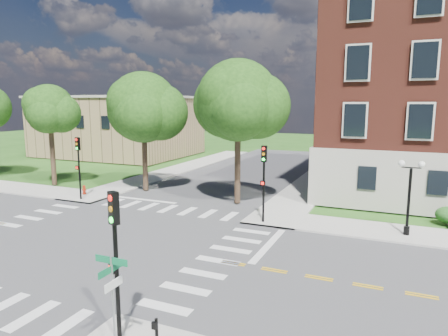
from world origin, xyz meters
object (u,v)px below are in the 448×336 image
at_px(traffic_signal_se, 115,248).
at_px(push_button_post, 156,336).
at_px(fire_hydrant, 84,190).
at_px(street_sign_pole, 113,288).
at_px(traffic_signal_nw, 79,160).
at_px(twin_lamp_west, 409,193).
at_px(traffic_signal_ne, 264,174).

distance_m(traffic_signal_se, push_button_post, 2.83).
bearing_deg(fire_hydrant, street_sign_pole, -45.20).
height_order(traffic_signal_nw, twin_lamp_west, traffic_signal_nw).
bearing_deg(twin_lamp_west, street_sign_pole, -117.23).
bearing_deg(traffic_signal_se, street_sign_pole, -58.91).
relative_size(twin_lamp_west, fire_hydrant, 5.64).
xyz_separation_m(traffic_signal_nw, street_sign_pole, (15.05, -14.69, -0.88)).
relative_size(street_sign_pole, push_button_post, 2.58).
distance_m(traffic_signal_ne, traffic_signal_nw, 14.81).
bearing_deg(traffic_signal_nw, fire_hydrant, 123.77).
bearing_deg(street_sign_pole, push_button_post, 25.15).
distance_m(traffic_signal_nw, fire_hydrant, 3.21).
bearing_deg(traffic_signal_ne, traffic_signal_nw, 179.80).
distance_m(traffic_signal_se, twin_lamp_west, 17.03).
bearing_deg(traffic_signal_se, twin_lamp_west, 60.45).
distance_m(twin_lamp_west, street_sign_pole, 17.43).
bearing_deg(push_button_post, twin_lamp_west, 65.31).
bearing_deg(traffic_signal_se, push_button_post, -7.13).
relative_size(traffic_signal_nw, fire_hydrant, 6.40).
xyz_separation_m(traffic_signal_se, push_button_post, (1.50, -0.19, -2.39)).
height_order(traffic_signal_ne, traffic_signal_nw, same).
xyz_separation_m(traffic_signal_nw, fire_hydrant, (-0.95, 1.42, -2.72)).
xyz_separation_m(street_sign_pole, fire_hydrant, (-16.00, 16.11, -1.84)).
relative_size(traffic_signal_ne, twin_lamp_west, 1.13).
distance_m(traffic_signal_se, fire_hydrant, 22.09).
relative_size(traffic_signal_ne, street_sign_pole, 1.55).
xyz_separation_m(twin_lamp_west, fire_hydrant, (-23.97, 0.61, -2.06)).
bearing_deg(traffic_signal_ne, push_button_post, -84.66).
bearing_deg(street_sign_pole, traffic_signal_ne, 90.94).
distance_m(traffic_signal_nw, street_sign_pole, 21.05).
bearing_deg(traffic_signal_nw, traffic_signal_se, -43.74).
bearing_deg(traffic_signal_nw, twin_lamp_west, 2.00).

